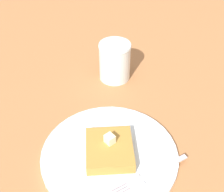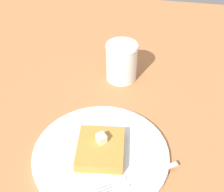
% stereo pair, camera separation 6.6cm
% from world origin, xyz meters
% --- Properties ---
extents(table_surface, '(1.25, 1.25, 0.02)m').
position_xyz_m(table_surface, '(0.00, 0.00, 0.01)').
color(table_surface, '#AC6E40').
rests_on(table_surface, ground).
extents(plate, '(0.26, 0.26, 0.01)m').
position_xyz_m(plate, '(0.00, 0.11, 0.02)').
color(plate, silver).
rests_on(plate, table_surface).
extents(toast_slice_center, '(0.10, 0.11, 0.02)m').
position_xyz_m(toast_slice_center, '(0.00, 0.11, 0.04)').
color(toast_slice_center, '#B38036').
rests_on(toast_slice_center, plate).
extents(butter_pat_primary, '(0.02, 0.02, 0.02)m').
position_xyz_m(butter_pat_primary, '(0.00, 0.11, 0.06)').
color(butter_pat_primary, '#F9E8C5').
rests_on(butter_pat_primary, toast_slice_center).
extents(fork, '(0.14, 0.10, 0.00)m').
position_xyz_m(fork, '(-0.07, 0.17, 0.03)').
color(fork, silver).
rests_on(fork, plate).
extents(syrup_jar, '(0.08, 0.08, 0.10)m').
position_xyz_m(syrup_jar, '(0.00, -0.14, 0.06)').
color(syrup_jar, '#351B09').
rests_on(syrup_jar, table_surface).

